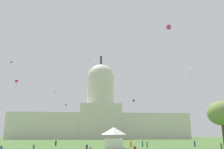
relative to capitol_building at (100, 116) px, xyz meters
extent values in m
cube|color=beige|center=(-36.05, 0.00, -8.30)|extent=(72.11, 22.20, 20.47)
cube|color=beige|center=(36.05, 0.00, -8.30)|extent=(72.11, 22.20, 20.47)
cube|color=beige|center=(0.00, 0.00, -4.69)|extent=(32.90, 24.42, 27.68)
cylinder|color=beige|center=(0.00, 0.00, 20.81)|extent=(22.79, 22.79, 23.32)
sphere|color=beige|center=(0.00, 0.00, 32.47)|extent=(23.00, 23.00, 23.00)
cylinder|color=#2D3833|center=(0.00, 0.00, 47.94)|extent=(1.80, 1.80, 7.96)
cube|color=white|center=(-3.54, -139.09, -17.35)|extent=(4.83, 5.18, 2.37)
pyramid|color=white|center=(-3.54, -139.09, -14.32)|extent=(5.07, 5.44, 1.84)
cylinder|color=#4C3823|center=(24.73, -140.42, -15.10)|extent=(0.70, 0.70, 6.88)
ellipsoid|color=olive|center=(24.73, -140.42, -9.75)|extent=(9.95, 10.06, 6.36)
sphere|color=#A37556|center=(-6.22, -167.71, -17.13)|extent=(0.30, 0.30, 0.21)
sphere|color=brown|center=(-9.62, -164.75, -17.07)|extent=(0.32, 0.32, 0.26)
cylinder|color=navy|center=(-10.16, -153.08, -17.82)|extent=(0.43, 0.43, 1.43)
sphere|color=tan|center=(-10.16, -153.08, -17.00)|extent=(0.23, 0.23, 0.21)
cylinder|color=olive|center=(18.06, -150.49, -17.79)|extent=(0.55, 0.55, 1.48)
sphere|color=tan|center=(18.06, -150.49, -16.94)|extent=(0.32, 0.32, 0.23)
cylinder|color=black|center=(-19.82, -122.26, -17.80)|extent=(0.49, 0.49, 1.47)
sphere|color=#A37556|center=(-19.82, -122.26, -16.94)|extent=(0.27, 0.27, 0.25)
cylinder|color=orange|center=(1.74, -133.46, -17.76)|extent=(0.52, 0.52, 1.55)
sphere|color=beige|center=(1.74, -133.46, -16.88)|extent=(0.23, 0.23, 0.20)
sphere|color=#A37556|center=(-23.28, -160.65, -16.92)|extent=(0.36, 0.36, 0.25)
cylinder|color=#3D5684|center=(5.30, -131.97, -17.76)|extent=(0.46, 0.46, 1.55)
sphere|color=tan|center=(5.30, -131.97, -16.86)|extent=(0.30, 0.30, 0.24)
cylinder|color=#3D5684|center=(5.79, -135.26, -17.81)|extent=(0.43, 0.43, 1.45)
sphere|color=beige|center=(5.79, -135.26, -16.97)|extent=(0.29, 0.29, 0.23)
cylinder|color=#3D5684|center=(-20.55, -150.36, -17.87)|extent=(0.45, 0.45, 1.34)
sphere|color=beige|center=(-20.55, -150.36, -17.08)|extent=(0.30, 0.30, 0.23)
cylinder|color=navy|center=(20.80, -131.30, -17.78)|extent=(0.54, 0.54, 1.51)
sphere|color=tan|center=(20.80, -131.30, -16.91)|extent=(0.33, 0.33, 0.23)
sphere|color=brown|center=(-2.79, -162.70, -16.96)|extent=(0.34, 0.34, 0.25)
cube|color=#D1339E|center=(13.49, -136.02, 15.98)|extent=(1.33, 1.30, 0.55)
cube|color=#D1339E|center=(13.49, -136.02, 16.61)|extent=(1.33, 1.30, 0.55)
cube|color=teal|center=(-25.26, -36.06, 4.26)|extent=(1.32, 1.30, 0.53)
cube|color=teal|center=(-25.26, -36.06, 4.76)|extent=(1.32, 1.30, 0.53)
cylinder|color=teal|center=(-25.21, -36.06, 3.19)|extent=(0.12, 0.26, 1.69)
cube|color=purple|center=(-32.96, -37.25, 13.15)|extent=(0.60, 0.73, 0.81)
cylinder|color=purple|center=(-33.08, -37.25, 11.14)|extent=(0.39, 0.32, 3.29)
cube|color=#8CD133|center=(-10.23, -93.24, 18.66)|extent=(0.66, 0.89, 1.35)
cube|color=blue|center=(12.26, -84.07, 1.04)|extent=(1.18, 1.19, 0.59)
cube|color=blue|center=(12.26, -84.07, 1.53)|extent=(1.18, 1.19, 0.59)
cylinder|color=green|center=(12.15, -84.07, -0.52)|extent=(0.23, 0.19, 2.77)
pyramid|color=gold|center=(-35.03, -121.26, -8.33)|extent=(0.93, 1.24, 0.15)
cube|color=green|center=(-42.93, -99.98, 14.30)|extent=(0.71, 0.66, 0.43)
cube|color=green|center=(-42.93, -99.98, 14.70)|extent=(0.71, 0.66, 0.43)
pyramid|color=yellow|center=(21.92, -130.24, 4.74)|extent=(1.21, 0.99, 0.39)
cylinder|color=teal|center=(21.79, -129.87, 2.99)|extent=(0.37, 0.30, 2.65)
pyramid|color=black|center=(27.11, -57.79, 2.98)|extent=(1.51, 1.27, 0.19)
pyramid|color=white|center=(27.06, -137.30, 6.52)|extent=(1.24, 1.68, 0.24)
cylinder|color=white|center=(26.67, -137.43, 4.81)|extent=(0.10, 0.09, 1.67)
cube|color=red|center=(-32.17, -126.48, 0.72)|extent=(1.02, 0.41, 0.93)
cylinder|color=blue|center=(-32.07, -126.48, -0.55)|extent=(0.29, 0.21, 1.72)
camera|label=1|loc=(-10.05, -200.73, -15.29)|focal=38.53mm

